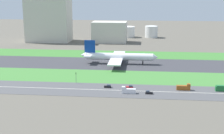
{
  "coord_description": "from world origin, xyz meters",
  "views": [
    {
      "loc": [
        24.75,
        -261.03,
        60.33
      ],
      "look_at": [
        1.67,
        -36.5,
        6.0
      ],
      "focal_mm": 51.24,
      "sensor_mm": 36.0,
      "label": 1
    }
  ],
  "objects_px": {
    "airliner": "(117,57)",
    "truck_1": "(128,91)",
    "hangar_building": "(110,32)",
    "truck_0": "(184,87)",
    "car_2": "(108,86)",
    "terminal_building": "(49,20)",
    "fuel_tank_centre": "(151,32)",
    "car_3": "(149,92)",
    "car_0": "(130,87)",
    "fuel_tank_west": "(128,32)",
    "traffic_light": "(76,77)"
  },
  "relations": [
    {
      "from": "hangar_building",
      "to": "fuel_tank_centre",
      "type": "distance_m",
      "value": 67.47
    },
    {
      "from": "car_3",
      "to": "fuel_tank_west",
      "type": "distance_m",
      "value": 238.41
    },
    {
      "from": "truck_1",
      "to": "truck_0",
      "type": "bearing_deg",
      "value": -163.57
    },
    {
      "from": "car_2",
      "to": "car_3",
      "type": "xyz_separation_m",
      "value": [
        25.7,
        -10.0,
        0.0
      ]
    },
    {
      "from": "truck_0",
      "to": "terminal_building",
      "type": "height_order",
      "value": "terminal_building"
    },
    {
      "from": "car_0",
      "to": "hangar_building",
      "type": "bearing_deg",
      "value": 100.26
    },
    {
      "from": "truck_1",
      "to": "terminal_building",
      "type": "xyz_separation_m",
      "value": [
        -105.76,
        192.0,
        24.18
      ]
    },
    {
      "from": "car_3",
      "to": "traffic_light",
      "type": "bearing_deg",
      "value": -20.56
    },
    {
      "from": "car_3",
      "to": "fuel_tank_centre",
      "type": "distance_m",
      "value": 237.15
    },
    {
      "from": "truck_1",
      "to": "fuel_tank_centre",
      "type": "xyz_separation_m",
      "value": [
        17.57,
        237.0,
        5.81
      ]
    },
    {
      "from": "hangar_building",
      "to": "truck_0",
      "type": "bearing_deg",
      "value": -69.96
    },
    {
      "from": "truck_0",
      "to": "traffic_light",
      "type": "xyz_separation_m",
      "value": [
        -69.64,
        7.99,
        2.62
      ]
    },
    {
      "from": "car_2",
      "to": "hangar_building",
      "type": "xyz_separation_m",
      "value": [
        -19.02,
        182.0,
        11.24
      ]
    },
    {
      "from": "terminal_building",
      "to": "truck_1",
      "type": "bearing_deg",
      "value": -61.15
    },
    {
      "from": "car_2",
      "to": "airliner",
      "type": "bearing_deg",
      "value": 89.83
    },
    {
      "from": "truck_0",
      "to": "hangar_building",
      "type": "height_order",
      "value": "hangar_building"
    },
    {
      "from": "car_2",
      "to": "truck_1",
      "type": "bearing_deg",
      "value": -36.59
    },
    {
      "from": "hangar_building",
      "to": "car_3",
      "type": "bearing_deg",
      "value": -76.89
    },
    {
      "from": "truck_0",
      "to": "traffic_light",
      "type": "height_order",
      "value": "traffic_light"
    },
    {
      "from": "car_0",
      "to": "airliner",
      "type": "bearing_deg",
      "value": 101.4
    },
    {
      "from": "terminal_building",
      "to": "hangar_building",
      "type": "distance_m",
      "value": 74.54
    },
    {
      "from": "hangar_building",
      "to": "fuel_tank_west",
      "type": "bearing_deg",
      "value": 66.54
    },
    {
      "from": "airliner",
      "to": "hangar_building",
      "type": "bearing_deg",
      "value": 99.57
    },
    {
      "from": "terminal_building",
      "to": "fuel_tank_centre",
      "type": "bearing_deg",
      "value": 20.05
    },
    {
      "from": "truck_0",
      "to": "car_0",
      "type": "height_order",
      "value": "truck_0"
    },
    {
      "from": "hangar_building",
      "to": "fuel_tank_centre",
      "type": "xyz_separation_m",
      "value": [
        50.06,
        45.0,
        -4.68
      ]
    },
    {
      "from": "truck_0",
      "to": "fuel_tank_centre",
      "type": "bearing_deg",
      "value": 94.12
    },
    {
      "from": "airliner",
      "to": "fuel_tank_centre",
      "type": "xyz_separation_m",
      "value": [
        30.83,
        159.0,
        1.25
      ]
    },
    {
      "from": "terminal_building",
      "to": "hangar_building",
      "type": "relative_size",
      "value": 1.28
    },
    {
      "from": "fuel_tank_west",
      "to": "fuel_tank_centre",
      "type": "height_order",
      "value": "fuel_tank_centre"
    },
    {
      "from": "airliner",
      "to": "car_2",
      "type": "distance_m",
      "value": 68.21
    },
    {
      "from": "airliner",
      "to": "hangar_building",
      "type": "height_order",
      "value": "hangar_building"
    },
    {
      "from": "truck_0",
      "to": "hangar_building",
      "type": "bearing_deg",
      "value": 110.04
    },
    {
      "from": "truck_1",
      "to": "fuel_tank_west",
      "type": "bearing_deg",
      "value": -86.87
    },
    {
      "from": "airliner",
      "to": "hangar_building",
      "type": "relative_size",
      "value": 1.61
    },
    {
      "from": "truck_1",
      "to": "hangar_building",
      "type": "relative_size",
      "value": 0.21
    },
    {
      "from": "car_2",
      "to": "car_0",
      "type": "bearing_deg",
      "value": 0.0
    },
    {
      "from": "car_0",
      "to": "hangar_building",
      "type": "height_order",
      "value": "hangar_building"
    },
    {
      "from": "airliner",
      "to": "car_3",
      "type": "distance_m",
      "value": 82.23
    },
    {
      "from": "airliner",
      "to": "fuel_tank_centre",
      "type": "bearing_deg",
      "value": 79.03
    },
    {
      "from": "hangar_building",
      "to": "car_2",
      "type": "bearing_deg",
      "value": -84.03
    },
    {
      "from": "car_2",
      "to": "truck_0",
      "type": "bearing_deg",
      "value": -0.0
    },
    {
      "from": "hangar_building",
      "to": "fuel_tank_west",
      "type": "xyz_separation_m",
      "value": [
        19.53,
        45.0,
        -5.17
      ]
    },
    {
      "from": "car_2",
      "to": "fuel_tank_centre",
      "type": "bearing_deg",
      "value": 82.21
    },
    {
      "from": "hangar_building",
      "to": "fuel_tank_west",
      "type": "relative_size",
      "value": 2.28
    },
    {
      "from": "car_2",
      "to": "car_3",
      "type": "distance_m",
      "value": 27.58
    },
    {
      "from": "airliner",
      "to": "truck_1",
      "type": "distance_m",
      "value": 79.25
    },
    {
      "from": "truck_1",
      "to": "car_0",
      "type": "distance_m",
      "value": 10.04
    },
    {
      "from": "car_3",
      "to": "fuel_tank_west",
      "type": "xyz_separation_m",
      "value": [
        -25.19,
        237.0,
        6.07
      ]
    },
    {
      "from": "truck_1",
      "to": "car_3",
      "type": "relative_size",
      "value": 1.91
    }
  ]
}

